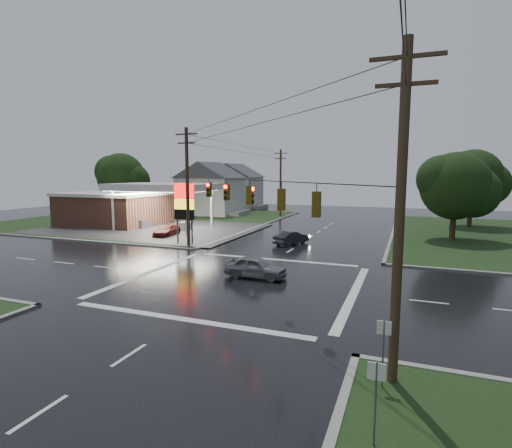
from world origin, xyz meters
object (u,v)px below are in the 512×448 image
(pylon_sign, at_px, (184,203))
(utility_pole_nw, at_px, (187,186))
(gas_station, at_px, (121,206))
(car_pump, at_px, (167,231))
(house_far, at_px, (235,185))
(house_near, at_px, (210,188))
(tree_ne_far, at_px, (474,178))
(utility_pole_n, at_px, (281,182))
(tree_ne_near, at_px, (457,186))
(tree_nw_behind, at_px, (122,177))
(car_crossing, at_px, (256,267))
(utility_pole_se, at_px, (400,212))
(car_north, at_px, (291,238))

(pylon_sign, height_order, utility_pole_nw, utility_pole_nw)
(gas_station, relative_size, car_pump, 6.33)
(utility_pole_nw, bearing_deg, house_far, 107.92)
(gas_station, distance_m, pylon_sign, 17.81)
(house_near, relative_size, tree_ne_far, 1.13)
(utility_pole_nw, height_order, car_pump, utility_pole_nw)
(house_near, bearing_deg, car_pump, -74.61)
(pylon_sign, xyz_separation_m, utility_pole_n, (1.00, 27.50, 1.46))
(house_near, distance_m, tree_ne_near, 37.80)
(car_pump, bearing_deg, tree_nw_behind, 135.72)
(house_far, height_order, car_pump, house_far)
(pylon_sign, relative_size, car_crossing, 1.44)
(utility_pole_nw, xyz_separation_m, utility_pole_se, (19.00, -19.00, 0.00))
(pylon_sign, xyz_separation_m, car_crossing, (10.94, -9.18, -3.30))
(gas_station, xyz_separation_m, utility_pole_n, (16.18, 18.30, 2.92))
(house_far, xyz_separation_m, car_north, (21.15, -33.93, -3.76))
(car_crossing, bearing_deg, pylon_sign, 50.45)
(gas_station, xyz_separation_m, pylon_sign, (15.18, -9.20, 1.46))
(utility_pole_nw, height_order, car_north, utility_pole_nw)
(tree_ne_near, bearing_deg, pylon_sign, -154.99)
(tree_nw_behind, distance_m, car_pump, 25.41)
(tree_nw_behind, xyz_separation_m, car_north, (33.04, -15.92, -5.53))
(gas_station, relative_size, utility_pole_n, 2.50)
(gas_station, height_order, car_pump, gas_station)
(gas_station, distance_m, utility_pole_se, 45.83)
(gas_station, distance_m, car_north, 25.58)
(car_pump, bearing_deg, house_near, 101.27)
(tree_nw_behind, height_order, car_pump, tree_nw_behind)
(car_north, bearing_deg, utility_pole_nw, 51.41)
(gas_station, bearing_deg, house_near, 73.83)
(tree_ne_near, bearing_deg, utility_pole_se, -98.38)
(utility_pole_n, height_order, car_north, utility_pole_n)
(car_crossing, bearing_deg, utility_pole_nw, 51.00)
(gas_station, bearing_deg, car_pump, -27.86)
(car_crossing, bearing_deg, house_near, 32.11)
(tree_ne_far, height_order, car_north, tree_ne_far)
(car_crossing, relative_size, car_pump, 1.01)
(utility_pole_se, distance_m, house_near, 54.77)
(utility_pole_n, height_order, tree_nw_behind, utility_pole_n)
(utility_pole_se, relative_size, car_north, 2.79)
(utility_pole_nw, bearing_deg, tree_nw_behind, 139.90)
(car_crossing, bearing_deg, utility_pole_se, -139.64)
(house_far, bearing_deg, car_pump, -78.28)
(tree_ne_near, height_order, car_north, tree_ne_near)
(pylon_sign, xyz_separation_m, tree_ne_near, (24.64, 11.49, 1.55))
(pylon_sign, distance_m, car_north, 10.87)
(tree_nw_behind, distance_m, tree_ne_near, 48.65)
(house_far, height_order, tree_ne_far, tree_ne_far)
(house_far, xyz_separation_m, tree_ne_far, (39.10, -14.01, 1.77))
(gas_station, distance_m, tree_ne_near, 40.00)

